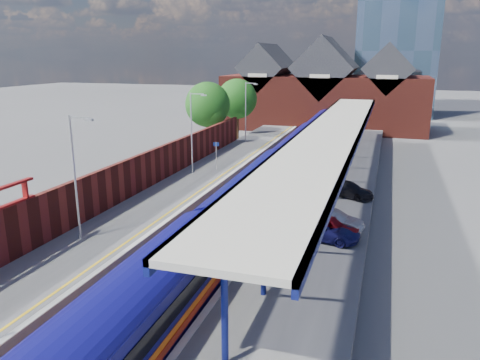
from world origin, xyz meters
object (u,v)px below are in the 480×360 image
(lamp_post_b, at_px, (76,171))
(lamp_post_c, at_px, (193,128))
(parked_car_silver, at_px, (331,220))
(lamp_post_d, at_px, (247,108))
(parked_car_dark, at_px, (348,189))
(train, at_px, (282,166))
(platform_sign, at_px, (216,151))
(parked_car_blue, at_px, (325,230))
(parked_car_red, at_px, (328,225))

(lamp_post_b, xyz_separation_m, lamp_post_c, (0.00, 16.00, 0.00))
(parked_car_silver, bearing_deg, lamp_post_d, 38.04)
(parked_car_silver, bearing_deg, lamp_post_b, 124.65)
(parked_car_dark, bearing_deg, train, 83.76)
(platform_sign, height_order, parked_car_dark, platform_sign)
(lamp_post_b, relative_size, parked_car_blue, 1.79)
(lamp_post_c, height_order, parked_car_dark, lamp_post_c)
(lamp_post_c, height_order, platform_sign, lamp_post_c)
(platform_sign, bearing_deg, lamp_post_b, -94.33)
(train, xyz_separation_m, lamp_post_c, (-7.86, -0.22, 2.87))
(train, xyz_separation_m, parked_car_red, (5.29, -11.43, -0.50))
(platform_sign, relative_size, parked_car_dark, 0.65)
(lamp_post_c, relative_size, parked_car_red, 1.93)
(platform_sign, height_order, parked_car_red, platform_sign)
(parked_car_dark, bearing_deg, platform_sign, 91.32)
(lamp_post_b, height_order, parked_car_silver, lamp_post_b)
(lamp_post_b, xyz_separation_m, platform_sign, (1.36, 18.00, -2.30))
(lamp_post_b, xyz_separation_m, parked_car_red, (13.15, 4.79, -3.38))
(lamp_post_c, relative_size, platform_sign, 2.80)
(lamp_post_c, height_order, parked_car_red, lamp_post_c)
(train, distance_m, lamp_post_d, 17.86)
(train, xyz_separation_m, parked_car_dark, (5.69, -3.32, -0.56))
(train, height_order, parked_car_silver, train)
(platform_sign, relative_size, parked_car_red, 0.69)
(lamp_post_b, relative_size, parked_car_dark, 1.82)
(parked_car_silver, bearing_deg, parked_car_dark, 8.63)
(lamp_post_d, relative_size, parked_car_dark, 1.82)
(lamp_post_b, bearing_deg, parked_car_red, 20.02)
(parked_car_silver, bearing_deg, train, 38.20)
(lamp_post_d, bearing_deg, parked_car_blue, -64.87)
(train, bearing_deg, lamp_post_b, -115.84)
(lamp_post_b, bearing_deg, lamp_post_c, 90.00)
(platform_sign, bearing_deg, train, -15.33)
(lamp_post_d, relative_size, parked_car_blue, 1.79)
(platform_sign, distance_m, parked_car_silver, 17.13)
(parked_car_dark, bearing_deg, lamp_post_d, 59.37)
(train, distance_m, parked_car_dark, 6.61)
(lamp_post_c, relative_size, lamp_post_d, 1.00)
(platform_sign, xyz_separation_m, parked_car_silver, (11.82, -12.36, -1.06))
(parked_car_red, bearing_deg, lamp_post_b, 125.68)
(parked_car_red, xyz_separation_m, parked_car_silver, (0.04, 0.85, 0.01))
(lamp_post_c, distance_m, parked_car_red, 17.60)
(lamp_post_b, bearing_deg, parked_car_silver, 23.18)
(lamp_post_b, relative_size, parked_car_red, 1.93)
(parked_car_red, relative_size, parked_car_silver, 0.95)
(lamp_post_c, xyz_separation_m, lamp_post_d, (0.00, 16.00, 0.00))
(train, relative_size, parked_car_silver, 17.37)
(lamp_post_d, distance_m, parked_car_dark, 23.66)
(parked_car_silver, height_order, parked_car_dark, parked_car_silver)
(lamp_post_c, bearing_deg, parked_car_dark, -12.89)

